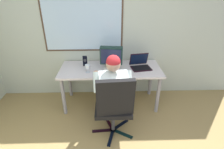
{
  "coord_description": "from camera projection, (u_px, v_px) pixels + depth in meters",
  "views": [
    {
      "loc": [
        -0.2,
        -0.8,
        2.01
      ],
      "look_at": [
        -0.12,
        1.62,
        0.77
      ],
      "focal_mm": 28.87,
      "sensor_mm": 36.0,
      "label": 1
    }
  ],
  "objects": [
    {
      "name": "person_seated",
      "position": [
        112.0,
        89.0,
        2.62
      ],
      "size": [
        0.55,
        0.85,
        1.21
      ],
      "color": "#26274D",
      "rests_on": "ground"
    },
    {
      "name": "wall_rear",
      "position": [
        116.0,
        25.0,
        3.14
      ],
      "size": [
        4.64,
        0.08,
        2.71
      ],
      "color": "#B5C0B0",
      "rests_on": "ground"
    },
    {
      "name": "desk",
      "position": [
        111.0,
        73.0,
        3.1
      ],
      "size": [
        1.71,
        0.7,
        0.71
      ],
      "color": "gray",
      "rests_on": "ground"
    },
    {
      "name": "desk_speaker",
      "position": [
        85.0,
        61.0,
        3.14
      ],
      "size": [
        0.08,
        0.08,
        0.16
      ],
      "color": "black",
      "rests_on": "desk"
    },
    {
      "name": "wine_glass",
      "position": [
        87.0,
        67.0,
        2.89
      ],
      "size": [
        0.08,
        0.08,
        0.13
      ],
      "color": "silver",
      "rests_on": "desk"
    },
    {
      "name": "crt_monitor",
      "position": [
        111.0,
        56.0,
        2.97
      ],
      "size": [
        0.38,
        0.22,
        0.37
      ],
      "color": "beige",
      "rests_on": "desk"
    },
    {
      "name": "laptop",
      "position": [
        140.0,
        64.0,
        3.08
      ],
      "size": [
        0.36,
        0.34,
        0.23
      ],
      "color": "black",
      "rests_on": "desk"
    },
    {
      "name": "office_chair",
      "position": [
        114.0,
        104.0,
        2.39
      ],
      "size": [
        0.6,
        0.62,
        1.01
      ],
      "color": "black",
      "rests_on": "ground"
    }
  ]
}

